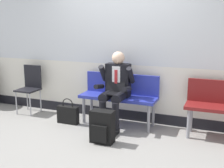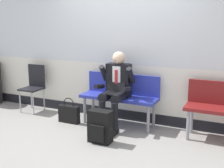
# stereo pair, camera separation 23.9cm
# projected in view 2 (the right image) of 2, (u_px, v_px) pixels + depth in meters

# --- Properties ---
(ground_plane) EXTENTS (18.00, 18.00, 0.00)m
(ground_plane) POSITION_uv_depth(u_px,v_px,m) (106.00, 131.00, 4.62)
(ground_plane) COLOR gray
(station_wall) EXTENTS (6.05, 0.14, 3.09)m
(station_wall) POSITION_uv_depth(u_px,v_px,m) (124.00, 33.00, 4.93)
(station_wall) COLOR silver
(station_wall) RESTS_ON ground
(bench_with_person) EXTENTS (1.31, 0.42, 0.86)m
(bench_with_person) POSITION_uv_depth(u_px,v_px,m) (120.00, 94.00, 4.87)
(bench_with_person) COLOR #28339E
(bench_with_person) RESTS_ON ground
(person_seated) EXTENTS (0.57, 0.70, 1.25)m
(person_seated) POSITION_uv_depth(u_px,v_px,m) (116.00, 88.00, 4.67)
(person_seated) COLOR black
(person_seated) RESTS_ON ground
(backpack) EXTENTS (0.34, 0.22, 0.48)m
(backpack) POSITION_uv_depth(u_px,v_px,m) (100.00, 127.00, 4.16)
(backpack) COLOR black
(backpack) RESTS_ON ground
(handbag) EXTENTS (0.38, 0.11, 0.45)m
(handbag) POSITION_uv_depth(u_px,v_px,m) (69.00, 114.00, 4.99)
(handbag) COLOR black
(handbag) RESTS_ON ground
(folding_chair) EXTENTS (0.38, 0.38, 0.91)m
(folding_chair) POSITION_uv_depth(u_px,v_px,m) (34.00, 84.00, 5.60)
(folding_chair) COLOR black
(folding_chair) RESTS_ON ground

